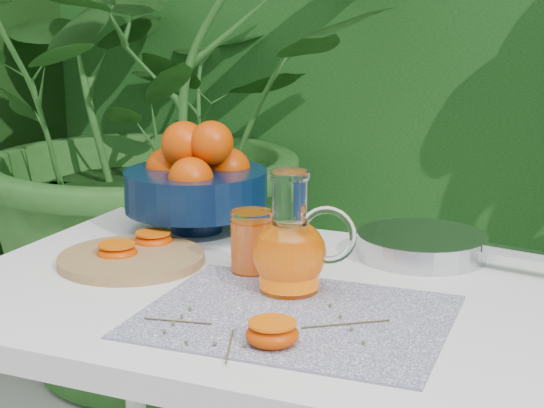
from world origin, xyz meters
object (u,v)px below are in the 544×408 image
at_px(juice_pitcher, 291,250).
at_px(saute_pan, 424,244).
at_px(fruit_bowl, 196,181).
at_px(cutting_board, 131,259).
at_px(white_table, 267,334).

bearing_deg(juice_pitcher, saute_pan, 60.78).
height_order(fruit_bowl, juice_pitcher, fruit_bowl).
relative_size(fruit_bowl, juice_pitcher, 1.89).
bearing_deg(juice_pitcher, fruit_bowl, 139.06).
bearing_deg(cutting_board, saute_pan, 27.14).
xyz_separation_m(white_table, saute_pan, (0.19, 0.25, 0.10)).
relative_size(white_table, cutting_board, 3.98).
relative_size(cutting_board, juice_pitcher, 1.33).
relative_size(cutting_board, saute_pan, 0.61).
height_order(juice_pitcher, saute_pan, juice_pitcher).
xyz_separation_m(white_table, fruit_bowl, (-0.26, 0.25, 0.18)).
xyz_separation_m(cutting_board, fruit_bowl, (0.00, 0.23, 0.09)).
bearing_deg(saute_pan, white_table, -127.53).
bearing_deg(saute_pan, cutting_board, -152.86).
xyz_separation_m(juice_pitcher, saute_pan, (0.15, 0.26, -0.05)).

